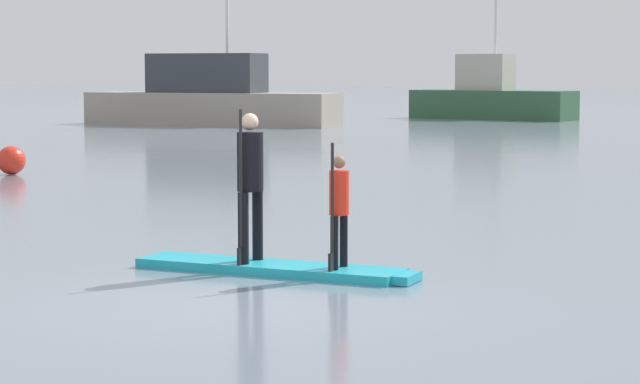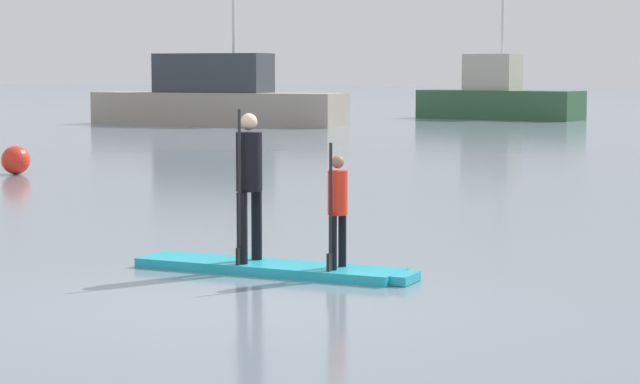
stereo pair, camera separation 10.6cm
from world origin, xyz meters
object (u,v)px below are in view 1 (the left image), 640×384
Objects in this scene: paddler_child_solo at (339,205)px; fishing_boat_green_midground at (210,98)px; paddleboard_near at (276,268)px; mooring_buoy_mid at (11,160)px; paddler_adult at (250,177)px; motor_boat_small_navy at (491,98)px.

fishing_boat_green_midground is (-20.54, 27.19, 0.25)m from paddler_child_solo.
fishing_boat_green_midground reaches higher than paddleboard_near.
mooring_buoy_mid is at bearing -65.61° from fishing_boat_green_midground.
paddler_adult is (-0.29, -0.03, 0.94)m from paddleboard_near.
motor_boat_small_navy is (-12.42, 37.58, -0.09)m from paddler_adult.
fishing_boat_green_midground is (-19.54, 27.28, 0.01)m from paddler_adult.
fishing_boat_green_midground reaches higher than mooring_buoy_mid.
motor_boat_small_navy is at bearing 108.28° from paddler_adult.
paddler_adult is at bearing -71.72° from motor_boat_small_navy.
fishing_boat_green_midground is at bearing 125.61° from paddler_adult.
paddler_child_solo is at bearing 5.22° from paddler_adult.
paddler_child_solo is 39.82m from motor_boat_small_navy.
paddler_child_solo is (1.00, 0.09, -0.24)m from paddler_adult.
fishing_boat_green_midground is 1.41× the size of motor_boat_small_navy.
motor_boat_small_navy is at bearing 109.69° from paddler_child_solo.
paddler_child_solo reaches higher than paddleboard_near.
paddler_adult is 33.55m from fishing_boat_green_midground.
paddler_child_solo is (0.71, 0.06, 0.69)m from paddleboard_near.
motor_boat_small_navy is (-12.70, 37.55, 0.85)m from paddleboard_near.
paddler_child_solo reaches higher than mooring_buoy_mid.
paddler_adult is at bearing -174.78° from paddler_child_solo.
paddleboard_near is 1.00m from paddler_child_solo.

